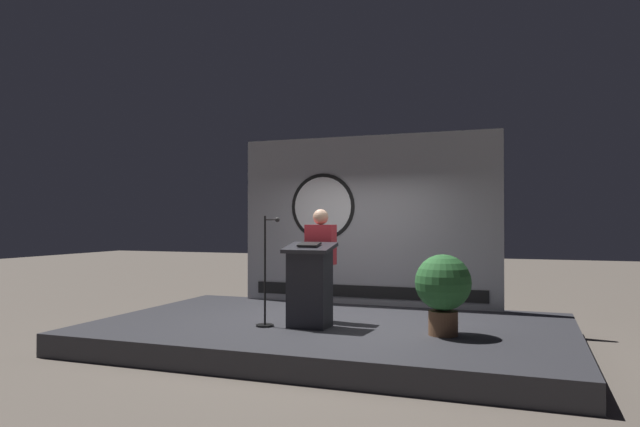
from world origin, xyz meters
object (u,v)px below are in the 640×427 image
object	(u,v)px
podium	(310,285)
speaker_person	(321,264)
potted_plant	(443,287)
microphone_stand	(267,287)

from	to	relation	value
podium	speaker_person	world-z (taller)	speaker_person
podium	potted_plant	bearing A→B (deg)	1.93
speaker_person	microphone_stand	bearing A→B (deg)	-134.44
podium	speaker_person	bearing A→B (deg)	92.30
podium	potted_plant	xyz separation A→B (m)	(1.74, 0.06, 0.05)
speaker_person	potted_plant	size ratio (longest dim) A/B	1.58
podium	microphone_stand	bearing A→B (deg)	-170.77
speaker_person	microphone_stand	size ratio (longest dim) A/B	1.07
podium	potted_plant	world-z (taller)	podium
potted_plant	speaker_person	bearing A→B (deg)	166.52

